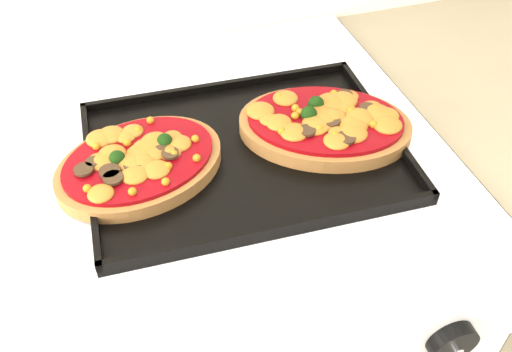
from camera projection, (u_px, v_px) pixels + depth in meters
name	position (u px, v px, depth m)	size (l,w,h in m)	color
stove	(233.00, 326.00, 1.09)	(0.60, 0.60, 0.91)	white
knob_right	(452.00, 342.00, 0.62)	(0.06, 0.06, 0.02)	black
baking_tray	(244.00, 150.00, 0.75)	(0.41, 0.30, 0.02)	black
pizza_left	(140.00, 162.00, 0.72)	(0.22, 0.16, 0.03)	#995E35
pizza_right	(325.00, 123.00, 0.77)	(0.23, 0.16, 0.03)	#995E35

